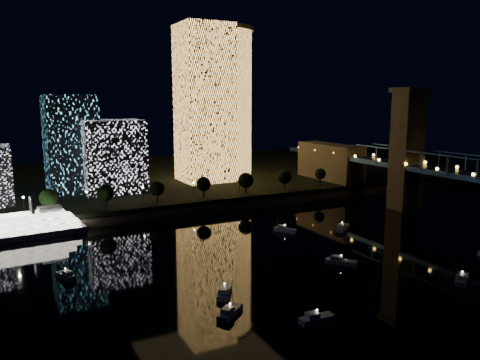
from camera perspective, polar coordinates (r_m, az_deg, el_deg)
name	(u,v)px	position (r m, az deg, el deg)	size (l,w,h in m)	color
ground	(369,273)	(130.40, 15.44, -10.82)	(520.00, 520.00, 0.00)	black
far_bank	(170,177)	(266.08, -8.51, 0.42)	(420.00, 160.00, 5.00)	black
seawall	(232,206)	(195.34, -1.04, -3.14)	(420.00, 6.00, 3.00)	#6B5E4C
tower_cylindrical	(221,104)	(244.13, -2.39, 9.28)	(34.00, 34.00, 76.03)	#E6A149
tower_rectangular	(204,104)	(233.54, -4.39, 9.21)	(23.89, 23.89, 76.03)	#E6A149
midrise_blocks	(33,156)	(212.94, -23.95, 2.66)	(102.10, 40.85, 42.27)	white
riverboat	(9,229)	(170.10, -26.34, -5.40)	(46.88, 13.45, 13.93)	silver
motorboats	(345,260)	(135.79, 12.71, -9.50)	(139.09, 65.54, 2.78)	silver
esplanade_trees	(157,188)	(188.16, -10.05, -1.00)	(165.46, 6.76, 8.88)	black
street_lamps	(143,190)	(192.95, -11.74, -1.23)	(132.70, 0.70, 5.65)	black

